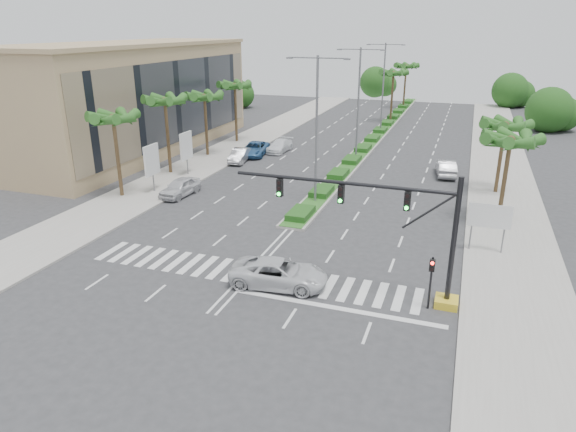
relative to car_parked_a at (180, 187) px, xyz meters
The scene contains 28 objects.
ground 16.82m from the car_parked_a, 45.39° to the right, with size 160.00×160.00×0.00m, color #333335.
footpath_right 28.18m from the car_parked_a, 16.58° to the left, with size 6.00×120.00×0.15m, color gray.
footpath_left 8.75m from the car_parked_a, 112.93° to the left, with size 6.00×120.00×0.15m, color gray.
median 35.09m from the car_parked_a, 70.34° to the left, with size 2.20×75.00×0.20m, color gray.
median_grass 35.08m from the car_parked_a, 70.34° to the left, with size 1.80×75.00×0.04m, color #2C5C1F.
building 20.64m from the car_parked_a, 135.33° to the left, with size 12.00×36.00×12.00m, color tan.
signal_gantry 24.38m from the car_parked_a, 29.59° to the right, with size 12.60×1.20×7.20m.
pedestrian_signal 25.75m from the car_parked_a, 29.43° to the right, with size 0.28×0.36×3.00m.
direction_sign 25.66m from the car_parked_a, ahead, with size 2.70×0.11×3.40m.
billboard_near 3.47m from the car_parked_a, behind, with size 0.18×2.10×4.35m.
billboard_far 6.96m from the car_parked_a, 114.10° to the left, with size 0.18×2.10×4.35m.
palm_left_near 7.80m from the car_parked_a, 157.32° to the right, with size 4.57×4.68×7.55m.
palm_left_mid 9.91m from the car_parked_a, 127.90° to the left, with size 4.57×4.68×7.95m.
palm_left_far 15.87m from the car_parked_a, 108.51° to the left, with size 4.57×4.68×7.35m.
palm_left_end 23.34m from the car_parked_a, 102.04° to the left, with size 4.57×4.68×7.75m.
palm_right_near 26.93m from the car_parked_a, ahead, with size 4.57×4.68×7.05m.
palm_right_far 28.61m from the car_parked_a, 20.89° to the left, with size 4.57×4.68×6.75m.
palm_median_a 45.08m from the car_parked_a, 74.67° to the left, with size 4.57×4.68×8.05m.
palm_median_b 59.57m from the car_parked_a, 78.51° to the left, with size 4.57×4.68×8.05m.
streetlight_near 13.41m from the car_parked_a, ahead, with size 5.10×0.25×12.00m.
streetlight_mid 22.38m from the car_parked_a, 56.81° to the left, with size 5.10×0.25×12.00m.
streetlight_far 36.52m from the car_parked_a, 70.88° to the left, with size 5.10×0.25×12.00m.
car_parked_a is the anchor object (origin of this frame).
car_parked_b 12.64m from the car_parked_a, 90.00° to the left, with size 1.56×4.48×1.47m, color #B1AFB4.
car_parked_c 16.05m from the car_parked_a, 88.73° to the left, with size 2.53×5.50×1.53m, color #305E93.
car_parked_d 18.91m from the car_parked_a, 82.62° to the left, with size 1.97×4.85×1.41m, color white.
car_crossing 18.97m from the car_parked_a, 42.36° to the right, with size 2.59×5.62×1.56m, color silver.
car_right 26.11m from the car_parked_a, 33.74° to the left, with size 1.71×4.91×1.62m, color #9E9EA2.
Camera 1 is at (11.51, -25.59, 14.13)m, focal length 32.00 mm.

